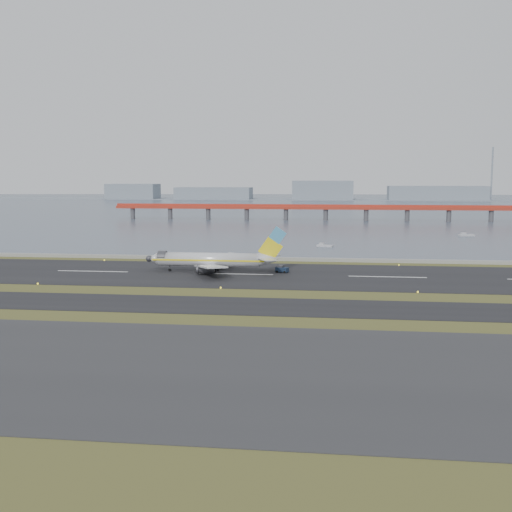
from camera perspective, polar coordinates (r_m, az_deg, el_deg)
The scene contains 12 objects.
ground at distance 142.73m, azimuth -3.69°, elevation -3.43°, with size 1000.00×1000.00×0.00m, color #344518.
apron_strip at distance 90.75m, azimuth -10.35°, elevation -9.61°, with size 1000.00×50.00×0.10m, color #2D2C2F.
taxiway_strip at distance 131.17m, azimuth -4.68°, elevation -4.35°, with size 1000.00×18.00×0.10m, color black.
runway_strip at distance 171.87m, azimuth -1.81°, elevation -1.63°, with size 1000.00×45.00×0.10m, color black.
seawall at distance 201.21m, azimuth -0.47°, elevation -0.23°, with size 1000.00×2.50×1.00m, color gray.
bay_water at distance 598.98m, azimuth 4.65°, elevation 4.51°, with size 1400.00×800.00×1.30m, color #444F61.
red_pier at distance 388.33m, azimuth 6.22°, elevation 4.22°, with size 260.00×5.00×10.20m.
far_shoreline at distance 758.20m, azimuth 6.24°, elevation 5.47°, with size 1400.00×80.00×60.50m.
airliner at distance 175.35m, azimuth -3.74°, elevation -0.34°, with size 38.52×32.89×12.80m.
pushback_tug at distance 174.41m, azimuth 2.32°, elevation -1.18°, with size 3.72×2.84×2.11m.
workboat_near at distance 241.16m, azimuth 6.12°, elevation 0.93°, with size 6.38×4.04×1.48m.
workboat_far at distance 297.56m, azimuth 18.16°, elevation 1.78°, with size 7.38×4.35×1.71m.
Camera 1 is at (26.66, -137.83, 25.82)m, focal length 45.00 mm.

